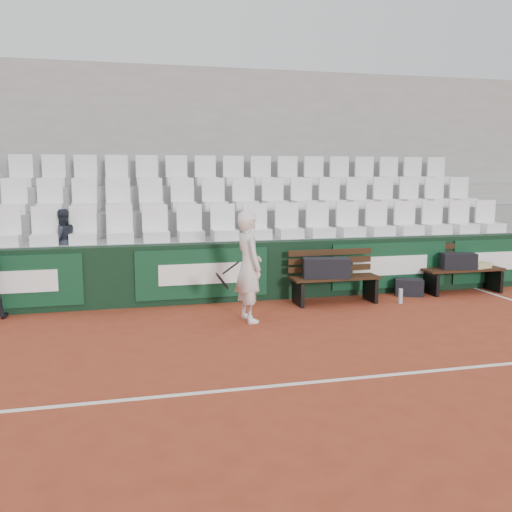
# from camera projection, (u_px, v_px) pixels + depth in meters

# --- Properties ---
(ground) EXTENTS (80.00, 80.00, 0.00)m
(ground) POSITION_uv_depth(u_px,v_px,m) (279.00, 386.00, 5.89)
(ground) COLOR #983A22
(ground) RESTS_ON ground
(court_baseline) EXTENTS (18.00, 0.06, 0.01)m
(court_baseline) POSITION_uv_depth(u_px,v_px,m) (279.00, 385.00, 5.89)
(court_baseline) COLOR white
(court_baseline) RESTS_ON ground
(back_barrier) EXTENTS (18.00, 0.34, 1.00)m
(back_barrier) POSITION_uv_depth(u_px,v_px,m) (217.00, 272.00, 9.66)
(back_barrier) COLOR black
(back_barrier) RESTS_ON ground
(grandstand_tier_front) EXTENTS (18.00, 0.95, 1.00)m
(grandstand_tier_front) POSITION_uv_depth(u_px,v_px,m) (207.00, 267.00, 10.25)
(grandstand_tier_front) COLOR #959593
(grandstand_tier_front) RESTS_ON ground
(grandstand_tier_mid) EXTENTS (18.00, 0.95, 1.45)m
(grandstand_tier_mid) POSITION_uv_depth(u_px,v_px,m) (199.00, 247.00, 11.13)
(grandstand_tier_mid) COLOR gray
(grandstand_tier_mid) RESTS_ON ground
(grandstand_tier_back) EXTENTS (18.00, 0.95, 1.90)m
(grandstand_tier_back) POSITION_uv_depth(u_px,v_px,m) (192.00, 231.00, 12.01)
(grandstand_tier_back) COLOR #959693
(grandstand_tier_back) RESTS_ON ground
(grandstand_rear_wall) EXTENTS (18.00, 0.30, 4.40)m
(grandstand_rear_wall) POSITION_uv_depth(u_px,v_px,m) (187.00, 171.00, 12.43)
(grandstand_rear_wall) COLOR gray
(grandstand_rear_wall) RESTS_ON ground
(seat_row_front) EXTENTS (11.90, 0.44, 0.63)m
(seat_row_front) POSITION_uv_depth(u_px,v_px,m) (208.00, 222.00, 9.97)
(seat_row_front) COLOR white
(seat_row_front) RESTS_ON grandstand_tier_front
(seat_row_mid) EXTENTS (11.90, 0.44, 0.63)m
(seat_row_mid) POSITION_uv_depth(u_px,v_px,m) (199.00, 194.00, 10.81)
(seat_row_mid) COLOR white
(seat_row_mid) RESTS_ON grandstand_tier_mid
(seat_row_back) EXTENTS (11.90, 0.44, 0.63)m
(seat_row_back) POSITION_uv_depth(u_px,v_px,m) (192.00, 171.00, 11.66)
(seat_row_back) COLOR silver
(seat_row_back) RESTS_ON grandstand_tier_back
(bench_left) EXTENTS (1.50, 0.56, 0.45)m
(bench_left) POSITION_uv_depth(u_px,v_px,m) (335.00, 290.00, 9.58)
(bench_left) COLOR #361E10
(bench_left) RESTS_ON ground
(bench_right) EXTENTS (1.50, 0.56, 0.45)m
(bench_right) POSITION_uv_depth(u_px,v_px,m) (462.00, 280.00, 10.41)
(bench_right) COLOR #351C0F
(bench_right) RESTS_ON ground
(sports_bag_left) EXTENTS (0.81, 0.49, 0.33)m
(sports_bag_left) POSITION_uv_depth(u_px,v_px,m) (326.00, 268.00, 9.45)
(sports_bag_left) COLOR black
(sports_bag_left) RESTS_ON bench_left
(sports_bag_right) EXTENTS (0.65, 0.39, 0.28)m
(sports_bag_right) POSITION_uv_depth(u_px,v_px,m) (458.00, 261.00, 10.31)
(sports_bag_right) COLOR black
(sports_bag_right) RESTS_ON bench_right
(towel) EXTENTS (0.43, 0.36, 0.10)m
(towel) POSITION_uv_depth(u_px,v_px,m) (479.00, 265.00, 10.41)
(towel) COLOR #C4BB7F
(towel) RESTS_ON bench_right
(sports_bag_ground) EXTENTS (0.56, 0.46, 0.30)m
(sports_bag_ground) POSITION_uv_depth(u_px,v_px,m) (409.00, 287.00, 10.17)
(sports_bag_ground) COLOR black
(sports_bag_ground) RESTS_ON ground
(water_bottle_near) EXTENTS (0.07, 0.07, 0.26)m
(water_bottle_near) POSITION_uv_depth(u_px,v_px,m) (301.00, 298.00, 9.39)
(water_bottle_near) COLOR silver
(water_bottle_near) RESTS_ON ground
(water_bottle_far) EXTENTS (0.07, 0.07, 0.25)m
(water_bottle_far) POSITION_uv_depth(u_px,v_px,m) (401.00, 296.00, 9.55)
(water_bottle_far) COLOR silver
(water_bottle_far) RESTS_ON ground
(tennis_player) EXTENTS (0.73, 0.65, 1.63)m
(tennis_player) POSITION_uv_depth(u_px,v_px,m) (249.00, 267.00, 8.35)
(tennis_player) COLOR white
(tennis_player) RESTS_ON ground
(spectator_c) EXTENTS (0.61, 0.55, 1.03)m
(spectator_c) POSITION_uv_depth(u_px,v_px,m) (61.00, 213.00, 9.40)
(spectator_c) COLOR #202630
(spectator_c) RESTS_ON grandstand_tier_front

